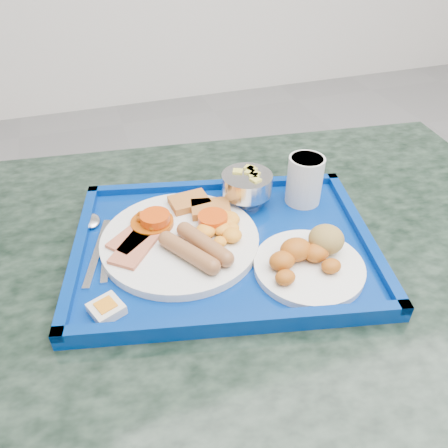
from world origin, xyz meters
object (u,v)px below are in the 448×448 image
at_px(main_plate, 184,235).
at_px(bread_plate, 310,258).
at_px(tray, 224,246).
at_px(fruit_bowl, 247,184).
at_px(table, 209,345).
at_px(juice_cup, 305,179).

xyz_separation_m(main_plate, bread_plate, (0.17, -0.12, 0.00)).
xyz_separation_m(tray, main_plate, (-0.06, 0.02, 0.02)).
distance_m(tray, fruit_bowl, 0.13).
distance_m(table, tray, 0.22).
distance_m(table, juice_cup, 0.36).
height_order(table, bread_plate, bread_plate).
relative_size(bread_plate, fruit_bowl, 1.85).
bearing_deg(tray, bread_plate, -41.96).
xyz_separation_m(bread_plate, juice_cup, (0.07, 0.17, 0.03)).
distance_m(bread_plate, juice_cup, 0.19).
distance_m(tray, main_plate, 0.07).
height_order(main_plate, bread_plate, bread_plate).
xyz_separation_m(tray, fruit_bowl, (0.08, 0.10, 0.05)).
bearing_deg(main_plate, table, -66.80).
height_order(bread_plate, fruit_bowl, fruit_bowl).
bearing_deg(fruit_bowl, bread_plate, -81.04).
relative_size(main_plate, juice_cup, 2.86).
bearing_deg(bread_plate, table, 154.32).
bearing_deg(fruit_bowl, table, -133.61).
distance_m(main_plate, fruit_bowl, 0.16).
distance_m(table, bread_plate, 0.29).
height_order(bread_plate, juice_cup, juice_cup).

